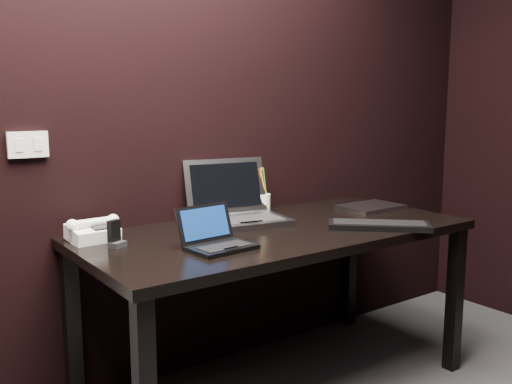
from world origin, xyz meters
TOP-DOWN VIEW (x-y plane):
  - wall_back at (0.00, 1.80)m, footprint 4.00×0.00m
  - wall_switch at (-0.62, 1.79)m, footprint 0.15×0.02m
  - desk at (0.30, 1.40)m, footprint 1.70×0.80m
  - netbook at (-0.09, 1.27)m, footprint 0.26×0.23m
  - silver_laptop at (0.22, 1.60)m, footprint 0.46×0.42m
  - ext_keyboard at (0.66, 1.14)m, footprint 0.42×0.40m
  - closed_laptop at (0.96, 1.47)m, footprint 0.31×0.22m
  - desk_phone at (-0.43, 1.65)m, footprint 0.22×0.17m
  - mobile_phone at (-0.40, 1.51)m, footprint 0.07×0.07m
  - pen_cup at (0.44, 1.70)m, footprint 0.09×0.09m

SIDE VIEW (x-z plane):
  - desk at x=0.30m, z-range 0.29..1.03m
  - closed_laptop at x=0.96m, z-range 0.74..0.76m
  - ext_keyboard at x=0.66m, z-range 0.74..0.77m
  - netbook at x=-0.09m, z-range 0.69..0.85m
  - mobile_phone at x=-0.40m, z-range 0.73..0.83m
  - desk_phone at x=-0.43m, z-range 0.73..0.83m
  - silver_laptop at x=0.22m, z-range 0.65..0.93m
  - pen_cup at x=0.44m, z-range 0.68..0.91m
  - wall_switch at x=-0.62m, z-range 1.07..1.17m
  - wall_back at x=0.00m, z-range -0.70..3.30m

